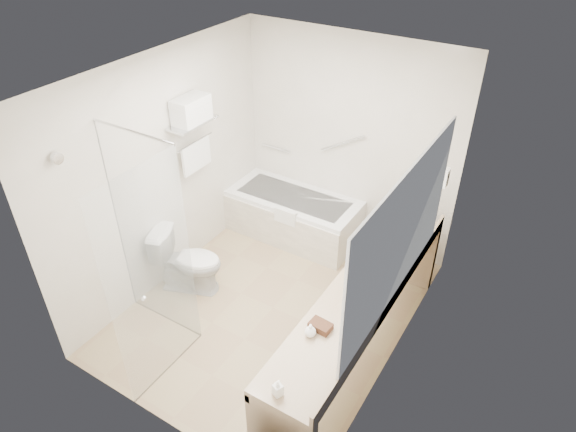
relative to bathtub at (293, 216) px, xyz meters
The scene contains 25 objects.
floor 1.36m from the bathtub, 68.05° to the right, with size 3.20×3.20×0.00m, color tan.
ceiling 2.59m from the bathtub, 68.05° to the right, with size 2.60×3.20×0.10m, color silver.
wall_back 1.15m from the bathtub, 35.84° to the left, with size 2.60×0.10×2.50m, color beige.
wall_front 3.04m from the bathtub, 80.02° to the right, with size 2.60×0.10×2.50m, color beige.
wall_left 1.77m from the bathtub, 122.86° to the right, with size 0.10×3.20×2.50m, color beige.
wall_right 2.39m from the bathtub, 34.55° to the right, with size 0.10×3.20×2.50m, color beige.
bathtub is the anchor object (origin of this frame).
grab_bar_short 0.87m from the bathtub, 144.55° to the left, with size 0.03×0.03×0.40m, color silver.
grab_bar_long 1.12m from the bathtub, 35.51° to the left, with size 0.03×0.03×0.60m, color silver.
shower_enclosure 2.31m from the bathtub, 93.47° to the right, with size 0.96×0.91×2.11m.
towel_shelf 1.85m from the bathtub, 127.02° to the right, with size 0.24×0.55×0.81m.
vanity_counter 2.09m from the bathtub, 42.35° to the right, with size 0.55×2.70×0.95m.
sink 1.92m from the bathtub, 32.47° to the right, with size 0.40×0.52×0.14m, color white.
faucet 2.07m from the bathtub, 30.20° to the right, with size 0.03×0.03×0.14m, color silver.
mirror 2.60m from the bathtub, 37.82° to the right, with size 0.02×2.00×1.20m, color silver.
hairdryer_unit 2.12m from the bathtub, ahead, with size 0.08×0.10×0.18m, color white.
toilet 1.50m from the bathtub, 107.45° to the right, with size 0.41×0.73×0.72m, color white.
amenity_basket 2.49m from the bathtub, 53.88° to the right, with size 0.17×0.12×0.06m, color #4F2C1C.
soap_bottle_a 3.08m from the bathtub, 60.94° to the right, with size 0.06×0.14×0.06m, color white.
soap_bottle_b 2.56m from the bathtub, 55.93° to the right, with size 0.09×0.12×0.09m, color white.
water_bottle_left 1.87m from the bathtub, 26.36° to the right, with size 0.07×0.07×0.22m.
water_bottle_mid 1.68m from the bathtub, 19.57° to the right, with size 0.07×0.07×0.22m.
water_bottle_right 1.67m from the bathtub, ahead, with size 0.07×0.07×0.22m.
drinking_glass_near 1.65m from the bathtub, 18.78° to the right, with size 0.07×0.07×0.10m, color silver.
drinking_glass_far 1.84m from the bathtub, 30.75° to the right, with size 0.08×0.08×0.10m, color silver.
Camera 1 is at (2.19, -3.25, 3.86)m, focal length 32.00 mm.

